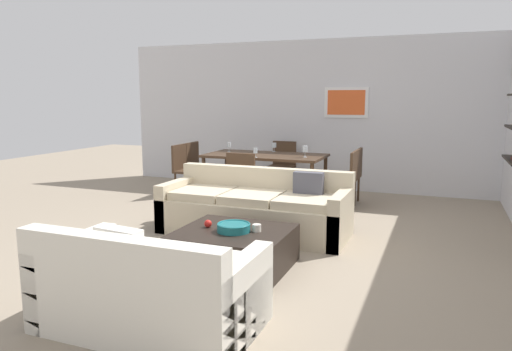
{
  "coord_description": "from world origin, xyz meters",
  "views": [
    {
      "loc": [
        2.05,
        -5.01,
        1.67
      ],
      "look_at": [
        0.01,
        0.2,
        0.75
      ],
      "focal_mm": 33.33,
      "sensor_mm": 36.0,
      "label": 1
    }
  ],
  "objects_px": {
    "dining_table": "(265,158)",
    "wine_glass_foot": "(255,151)",
    "dining_chair_head": "(282,162)",
    "wine_glass_left_far": "(229,145)",
    "dining_chair_foot": "(244,178)",
    "dining_chair_right_near": "(346,176)",
    "loveseat_white": "(149,289)",
    "dining_chair_left_near": "(185,167)",
    "dining_chair_left_far": "(198,163)",
    "sofa_beige": "(256,210)",
    "coffee_table": "(234,249)",
    "wine_glass_right_near": "(305,149)",
    "dining_chair_right_far": "(351,172)",
    "candle_jar": "(257,228)",
    "apple_on_coffee_table": "(208,224)",
    "decorative_bowl": "(234,227)",
    "wine_glass_head": "(274,145)"
  },
  "relations": [
    {
      "from": "dining_table",
      "to": "wine_glass_foot",
      "type": "xyz_separation_m",
      "value": [
        0.0,
        -0.44,
        0.17
      ]
    },
    {
      "from": "dining_chair_head",
      "to": "dining_table",
      "type": "bearing_deg",
      "value": -90.0
    },
    {
      "from": "dining_table",
      "to": "wine_glass_left_far",
      "type": "xyz_separation_m",
      "value": [
        -0.71,
        0.12,
        0.18
      ]
    },
    {
      "from": "dining_chair_foot",
      "to": "dining_chair_right_near",
      "type": "distance_m",
      "value": 1.53
    },
    {
      "from": "loveseat_white",
      "to": "dining_chair_left_near",
      "type": "bearing_deg",
      "value": 116.6
    },
    {
      "from": "dining_chair_right_near",
      "to": "dining_chair_left_far",
      "type": "height_order",
      "value": "same"
    },
    {
      "from": "dining_table",
      "to": "wine_glass_foot",
      "type": "bearing_deg",
      "value": -90.0
    },
    {
      "from": "sofa_beige",
      "to": "dining_chair_right_near",
      "type": "height_order",
      "value": "dining_chair_right_near"
    },
    {
      "from": "coffee_table",
      "to": "dining_chair_head",
      "type": "relative_size",
      "value": 1.22
    },
    {
      "from": "dining_table",
      "to": "wine_glass_right_near",
      "type": "bearing_deg",
      "value": -9.91
    },
    {
      "from": "sofa_beige",
      "to": "coffee_table",
      "type": "xyz_separation_m",
      "value": [
        0.25,
        -1.22,
        -0.1
      ]
    },
    {
      "from": "dining_chair_left_near",
      "to": "wine_glass_foot",
      "type": "bearing_deg",
      "value": -8.89
    },
    {
      "from": "dining_chair_right_far",
      "to": "wine_glass_left_far",
      "type": "height_order",
      "value": "wine_glass_left_far"
    },
    {
      "from": "dining_table",
      "to": "wine_glass_right_near",
      "type": "xyz_separation_m",
      "value": [
        0.71,
        -0.12,
        0.19
      ]
    },
    {
      "from": "dining_chair_left_near",
      "to": "dining_chair_right_near",
      "type": "xyz_separation_m",
      "value": [
        2.75,
        -0.0,
        0.0
      ]
    },
    {
      "from": "dining_chair_head",
      "to": "candle_jar",
      "type": "bearing_deg",
      "value": -75.21
    },
    {
      "from": "wine_glass_right_near",
      "to": "candle_jar",
      "type": "bearing_deg",
      "value": -83.36
    },
    {
      "from": "sofa_beige",
      "to": "wine_glass_left_far",
      "type": "relative_size",
      "value": 14.04
    },
    {
      "from": "loveseat_white",
      "to": "dining_chair_right_near",
      "type": "height_order",
      "value": "dining_chair_right_near"
    },
    {
      "from": "dining_chair_left_far",
      "to": "dining_chair_left_near",
      "type": "bearing_deg",
      "value": -90.0
    },
    {
      "from": "apple_on_coffee_table",
      "to": "dining_chair_left_near",
      "type": "xyz_separation_m",
      "value": [
        -1.91,
        2.89,
        0.09
      ]
    },
    {
      "from": "loveseat_white",
      "to": "dining_chair_foot",
      "type": "bearing_deg",
      "value": 102.0
    },
    {
      "from": "sofa_beige",
      "to": "dining_chair_head",
      "type": "height_order",
      "value": "dining_chair_head"
    },
    {
      "from": "sofa_beige",
      "to": "decorative_bowl",
      "type": "xyz_separation_m",
      "value": [
        0.26,
        -1.25,
        0.13
      ]
    },
    {
      "from": "decorative_bowl",
      "to": "wine_glass_right_near",
      "type": "bearing_deg",
      "value": 92.54
    },
    {
      "from": "dining_chair_left_near",
      "to": "dining_chair_right_near",
      "type": "height_order",
      "value": "same"
    },
    {
      "from": "sofa_beige",
      "to": "wine_glass_right_near",
      "type": "distance_m",
      "value": 1.88
    },
    {
      "from": "apple_on_coffee_table",
      "to": "wine_glass_left_far",
      "type": "relative_size",
      "value": 0.47
    },
    {
      "from": "dining_chair_foot",
      "to": "wine_glass_left_far",
      "type": "height_order",
      "value": "wine_glass_left_far"
    },
    {
      "from": "apple_on_coffee_table",
      "to": "dining_table",
      "type": "relative_size",
      "value": 0.04
    },
    {
      "from": "apple_on_coffee_table",
      "to": "candle_jar",
      "type": "bearing_deg",
      "value": 4.62
    },
    {
      "from": "dining_chair_left_near",
      "to": "wine_glass_foot",
      "type": "xyz_separation_m",
      "value": [
        1.37,
        -0.21,
        0.35
      ]
    },
    {
      "from": "dining_chair_left_far",
      "to": "wine_glass_right_near",
      "type": "distance_m",
      "value": 2.14
    },
    {
      "from": "loveseat_white",
      "to": "wine_glass_right_near",
      "type": "bearing_deg",
      "value": 90.7
    },
    {
      "from": "candle_jar",
      "to": "wine_glass_foot",
      "type": "height_order",
      "value": "wine_glass_foot"
    },
    {
      "from": "sofa_beige",
      "to": "apple_on_coffee_table",
      "type": "relative_size",
      "value": 29.93
    },
    {
      "from": "wine_glass_right_near",
      "to": "wine_glass_left_far",
      "type": "relative_size",
      "value": 1.09
    },
    {
      "from": "loveseat_white",
      "to": "dining_chair_head",
      "type": "xyz_separation_m",
      "value": [
        -0.76,
        5.39,
        0.21
      ]
    },
    {
      "from": "dining_chair_right_near",
      "to": "sofa_beige",
      "type": "bearing_deg",
      "value": -115.31
    },
    {
      "from": "coffee_table",
      "to": "apple_on_coffee_table",
      "type": "height_order",
      "value": "apple_on_coffee_table"
    },
    {
      "from": "loveseat_white",
      "to": "wine_glass_left_far",
      "type": "height_order",
      "value": "wine_glass_left_far"
    },
    {
      "from": "dining_chair_left_far",
      "to": "wine_glass_head",
      "type": "distance_m",
      "value": 1.43
    },
    {
      "from": "apple_on_coffee_table",
      "to": "dining_chair_head",
      "type": "xyz_separation_m",
      "value": [
        -0.54,
        4.02,
        0.09
      ]
    },
    {
      "from": "apple_on_coffee_table",
      "to": "wine_glass_head",
      "type": "height_order",
      "value": "wine_glass_head"
    },
    {
      "from": "candle_jar",
      "to": "wine_glass_left_far",
      "type": "height_order",
      "value": "wine_glass_left_far"
    },
    {
      "from": "wine_glass_right_near",
      "to": "dining_chair_right_far",
      "type": "bearing_deg",
      "value": 27.63
    },
    {
      "from": "dining_chair_left_near",
      "to": "wine_glass_right_near",
      "type": "distance_m",
      "value": 2.12
    },
    {
      "from": "dining_chair_foot",
      "to": "dining_chair_right_near",
      "type": "relative_size",
      "value": 1.0
    },
    {
      "from": "dining_chair_left_far",
      "to": "wine_glass_right_near",
      "type": "bearing_deg",
      "value": -9.51
    },
    {
      "from": "sofa_beige",
      "to": "loveseat_white",
      "type": "relative_size",
      "value": 1.47
    }
  ]
}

